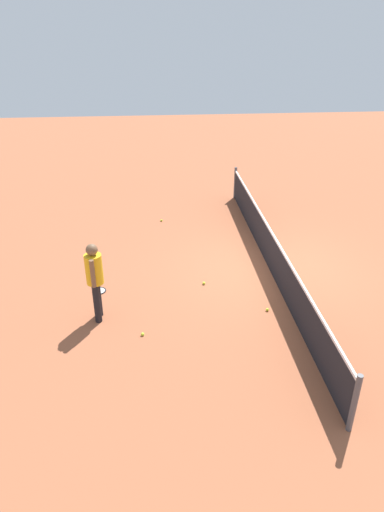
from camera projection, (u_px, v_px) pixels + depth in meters
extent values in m
plane|color=#9E5638|center=(269.00, 268.00, 11.33)|extent=(40.00, 40.00, 0.00)
cylinder|color=#4C4C51|center=(235.00, 183.00, 15.49)|extent=(0.09, 0.09, 1.07)
cylinder|color=#4C4C51|center=(354.00, 403.00, 6.68)|extent=(0.09, 0.09, 1.07)
cube|color=black|center=(271.00, 252.00, 11.12)|extent=(10.00, 0.02, 0.91)
cube|color=white|center=(272.00, 234.00, 10.90)|extent=(10.00, 0.04, 0.06)
cylinder|color=black|center=(97.00, 304.00, 9.19)|extent=(0.14, 0.14, 0.85)
cylinder|color=black|center=(98.00, 298.00, 9.38)|extent=(0.14, 0.14, 0.85)
cylinder|color=yellow|center=(94.00, 269.00, 8.94)|extent=(0.34, 0.34, 0.62)
cylinder|color=brown|center=(93.00, 274.00, 8.74)|extent=(0.09, 0.09, 0.58)
cylinder|color=brown|center=(95.00, 263.00, 9.12)|extent=(0.09, 0.09, 0.58)
sphere|color=brown|center=(92.00, 250.00, 8.74)|extent=(0.23, 0.23, 0.23)
torus|color=black|center=(99.00, 291.00, 10.39)|extent=(0.33, 0.33, 0.02)
cylinder|color=silver|center=(99.00, 291.00, 10.39)|extent=(0.28, 0.28, 0.00)
cylinder|color=black|center=(99.00, 284.00, 10.64)|extent=(0.28, 0.05, 0.03)
sphere|color=#C6E033|center=(267.00, 310.00, 9.69)|extent=(0.07, 0.07, 0.07)
sphere|color=#C6E033|center=(204.00, 283.00, 10.65)|extent=(0.07, 0.07, 0.07)
sphere|color=#C6E033|center=(161.00, 220.00, 13.92)|extent=(0.07, 0.07, 0.07)
sphere|color=#C6E033|center=(143.00, 334.00, 8.94)|extent=(0.07, 0.07, 0.07)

